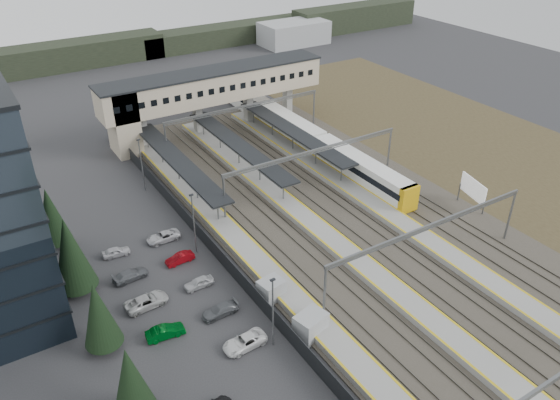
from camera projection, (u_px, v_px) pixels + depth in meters
ground at (297, 274)px, 62.66m from camera, size 220.00×220.00×0.00m
conifer_row at (111, 337)px, 47.38m from camera, size 4.42×49.82×9.50m
car_park at (218, 356)px, 51.10m from camera, size 10.63×44.43×1.29m
lampposts at (228, 260)px, 57.74m from camera, size 0.50×53.25×8.07m
fence at (226, 262)px, 62.86m from camera, size 0.08×90.00×2.00m
relay_cabin_near at (311, 325)px, 53.62m from camera, size 3.52×2.92×2.56m
relay_cabin_far at (271, 290)px, 58.37m from camera, size 2.91×2.56×2.37m
rail_corridor at (336, 228)px, 70.42m from camera, size 34.00×90.00×0.92m
canopies at (238, 145)px, 83.61m from camera, size 23.10×30.00×3.28m
footbridge at (200, 91)px, 92.86m from camera, size 40.40×6.40×11.20m
gantries at (365, 190)px, 67.26m from camera, size 28.40×62.28×7.17m
train at (287, 125)px, 95.16m from camera, size 2.96×61.83×3.72m
billboard at (473, 190)px, 73.68m from camera, size 1.45×5.22×4.43m
scrub_east at (515, 164)px, 86.75m from camera, size 34.00×120.00×0.06m
treeline_far at (176, 43)px, 139.51m from camera, size 170.00×19.00×7.00m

